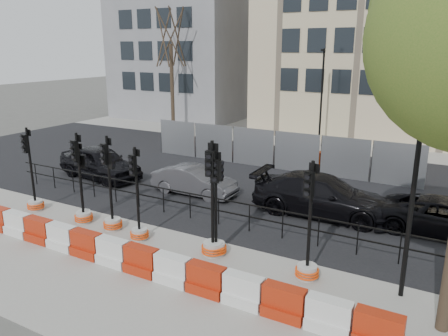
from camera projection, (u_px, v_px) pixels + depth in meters
The scene contains 23 objects.
ground at pixel (171, 230), 15.00m from camera, with size 120.00×120.00×0.00m, color #51514C.
sidewalk_near at pixel (109, 267), 12.48m from camera, with size 40.00×6.00×0.02m, color gray.
road at pixel (257, 178), 20.88m from camera, with size 40.00×14.00×0.03m, color black.
sidewalk_far at pixel (316, 143), 28.45m from camera, with size 40.00×4.00×0.02m, color gray.
building_grey at pixel (186, 36), 38.19m from camera, with size 11.00×9.06×14.00m.
building_cream at pixel (378, 3), 30.13m from camera, with size 15.00×10.06×18.00m.
kerb_railing at pixel (190, 201), 15.83m from camera, with size 18.00×0.04×1.00m.
heras_fencing at pixel (271, 151), 23.21m from camera, with size 14.33×1.72×2.00m.
lamp_post_far at pixel (321, 96), 26.50m from camera, with size 0.12×0.56×6.00m.
lamp_post_near at pixel (415, 174), 10.17m from camera, with size 0.12×0.56×6.00m.
tree_bare_far at pixel (171, 39), 31.42m from camera, with size 2.00×2.00×9.00m.
barrier_row at pixel (113, 253), 12.55m from camera, with size 15.70×0.50×0.80m.
traffic_signal_a at pixel (34, 194), 16.67m from camera, with size 0.64×0.64×3.23m.
traffic_signal_b at pixel (83, 202), 15.70m from camera, with size 0.57×0.57×2.91m.
traffic_signal_c at pixel (82, 205), 15.48m from camera, with size 0.65×0.65×3.28m.
traffic_signal_d at pixel (112, 208), 14.85m from camera, with size 0.65×0.65×3.30m.
traffic_signal_e at pixel (138, 221), 14.11m from camera, with size 0.61×0.61×3.11m.
traffic_signal_f at pixel (213, 230), 12.97m from camera, with size 0.70×0.70×3.55m.
traffic_signal_g at pixel (216, 234), 13.05m from camera, with size 0.64×0.64×3.27m.
traffic_signal_h at pixel (307, 256), 11.69m from camera, with size 0.65×0.65×3.32m.
car_a at pixel (100, 163), 20.75m from camera, with size 4.75×2.45×1.54m, color black.
car_b at pixel (194, 181), 18.51m from camera, with size 3.71×1.30×1.22m, color #46464A.
car_c at pixel (322, 196), 16.19m from camera, with size 5.29×2.26×1.52m, color black.
Camera 1 is at (8.37, -11.22, 6.09)m, focal length 35.00 mm.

